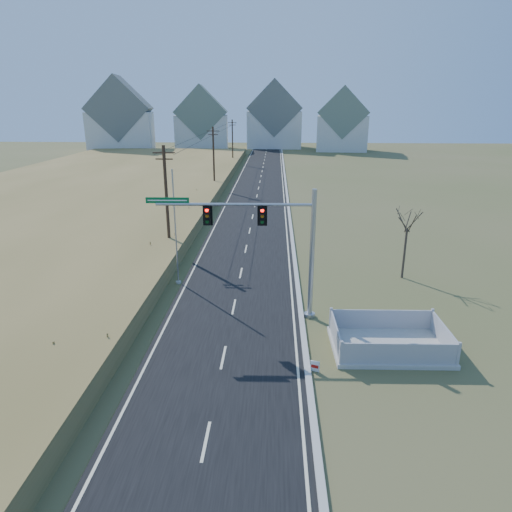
{
  "coord_description": "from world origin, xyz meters",
  "views": [
    {
      "loc": [
        2.49,
        -22.0,
        12.19
      ],
      "look_at": [
        1.39,
        4.12,
        3.4
      ],
      "focal_mm": 32.0,
      "sensor_mm": 36.0,
      "label": 1
    }
  ],
  "objects_px": {
    "fence_enclosure": "(389,344)",
    "bare_tree": "(408,219)",
    "traffic_signal_mast": "(279,242)",
    "flagpole": "(176,240)",
    "open_sign": "(315,366)"
  },
  "relations": [
    {
      "from": "flagpole",
      "to": "bare_tree",
      "type": "bearing_deg",
      "value": 6.36
    },
    {
      "from": "fence_enclosure",
      "to": "bare_tree",
      "type": "relative_size",
      "value": 1.09
    },
    {
      "from": "traffic_signal_mast",
      "to": "flagpole",
      "type": "relative_size",
      "value": 1.2
    },
    {
      "from": "traffic_signal_mast",
      "to": "flagpole",
      "type": "xyz_separation_m",
      "value": [
        -7.06,
        4.99,
        -1.46
      ]
    },
    {
      "from": "fence_enclosure",
      "to": "flagpole",
      "type": "relative_size",
      "value": 0.74
    },
    {
      "from": "traffic_signal_mast",
      "to": "flagpole",
      "type": "height_order",
      "value": "flagpole"
    },
    {
      "from": "traffic_signal_mast",
      "to": "open_sign",
      "type": "relative_size",
      "value": 17.66
    },
    {
      "from": "open_sign",
      "to": "flagpole",
      "type": "relative_size",
      "value": 0.07
    },
    {
      "from": "traffic_signal_mast",
      "to": "bare_tree",
      "type": "bearing_deg",
      "value": 35.4
    },
    {
      "from": "fence_enclosure",
      "to": "bare_tree",
      "type": "bearing_deg",
      "value": 70.78
    },
    {
      "from": "traffic_signal_mast",
      "to": "fence_enclosure",
      "type": "bearing_deg",
      "value": -33.14
    },
    {
      "from": "open_sign",
      "to": "bare_tree",
      "type": "bearing_deg",
      "value": 79.18
    },
    {
      "from": "traffic_signal_mast",
      "to": "flagpole",
      "type": "distance_m",
      "value": 8.76
    },
    {
      "from": "fence_enclosure",
      "to": "open_sign",
      "type": "bearing_deg",
      "value": -151.16
    },
    {
      "from": "open_sign",
      "to": "flagpole",
      "type": "bearing_deg",
      "value": 148.32
    }
  ]
}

